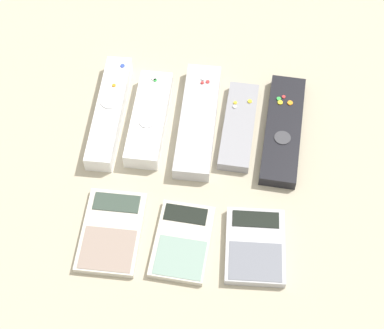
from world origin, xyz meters
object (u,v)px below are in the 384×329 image
Objects in this scene: remote_3 at (239,126)px; calculator_1 at (183,241)px; remote_2 at (195,120)px; remote_4 at (283,130)px; remote_1 at (149,118)px; calculator_2 at (255,246)px; calculator_0 at (112,231)px; remote_0 at (110,112)px.

remote_3 is 1.34× the size of calculator_1.
remote_2 is at bearing -178.56° from remote_3.
remote_4 is at bearing 1.88° from remote_3.
calculator_2 is (0.18, -0.21, -0.01)m from remote_1.
remote_1 reaches higher than remote_4.
calculator_0 is (-0.24, -0.21, -0.00)m from remote_4.
remote_0 is at bearing 100.63° from calculator_0.
remote_2 is 0.14m from remote_4.
remote_3 is at bearing 97.51° from calculator_2.
remote_1 is 0.28m from calculator_2.
remote_0 is at bearing -177.21° from remote_4.
remote_1 is 0.14m from remote_3.
calculator_0 is at bearing -96.46° from remote_1.
calculator_2 is at bearing -40.96° from remote_0.
remote_0 is 1.70× the size of calculator_1.
remote_3 is (0.14, 0.01, -0.01)m from remote_1.
remote_0 is 1.20× the size of remote_1.
remote_4 is (0.07, -0.00, 0.00)m from remote_3.
remote_4 is (0.14, -0.00, -0.00)m from remote_2.
remote_0 is 0.99× the size of remote_2.
calculator_2 reaches higher than calculator_1.
calculator_1 is (-0.07, -0.21, -0.00)m from remote_3.
remote_0 reaches higher than remote_4.
remote_0 is 1.61× the size of calculator_0.
remote_0 is 1.02× the size of remote_4.
remote_3 reaches higher than calculator_0.
remote_0 is 0.07m from remote_1.
remote_0 reaches higher than calculator_1.
remote_1 is at bearing 82.63° from calculator_0.
remote_2 reaches higher than calculator_2.
remote_3 is at bearing -177.39° from remote_4.
remote_4 reaches higher than calculator_0.
remote_0 and remote_1 have the same top height.
remote_4 reaches higher than calculator_1.
calculator_2 is at bearing -77.21° from remote_3.
remote_0 is 1.78× the size of calculator_2.
calculator_1 is (-0.14, -0.21, -0.00)m from remote_4.
calculator_1 is 0.10m from calculator_2.
remote_1 is 0.22m from calculator_1.
calculator_2 reaches higher than calculator_0.
remote_2 is 0.23m from calculator_0.
calculator_1 is (0.08, -0.21, -0.01)m from remote_1.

